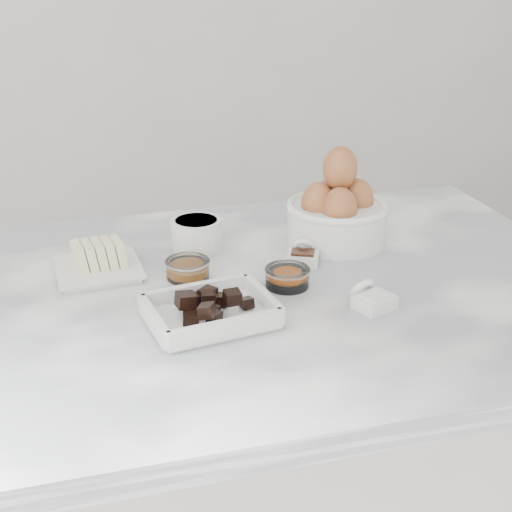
{
  "coord_description": "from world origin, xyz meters",
  "views": [
    {
      "loc": [
        -0.27,
        -1.02,
        1.45
      ],
      "look_at": [
        0.02,
        0.03,
        0.98
      ],
      "focal_mm": 50.0,
      "sensor_mm": 36.0,
      "label": 1
    }
  ],
  "objects_px": {
    "salt_spoon": "(371,298)",
    "sugar_ramekin": "(197,233)",
    "chocolate_dish": "(210,309)",
    "zest_bowl": "(287,276)",
    "egg_bowl": "(337,212)",
    "vanilla_spoon": "(303,255)",
    "butter_plate": "(96,262)",
    "honey_bowl": "(188,268)"
  },
  "relations": [
    {
      "from": "butter_plate",
      "to": "honey_bowl",
      "type": "relative_size",
      "value": 1.97
    },
    {
      "from": "sugar_ramekin",
      "to": "egg_bowl",
      "type": "distance_m",
      "value": 0.27
    },
    {
      "from": "honey_bowl",
      "to": "salt_spoon",
      "type": "height_order",
      "value": "salt_spoon"
    },
    {
      "from": "salt_spoon",
      "to": "zest_bowl",
      "type": "bearing_deg",
      "value": 134.63
    },
    {
      "from": "chocolate_dish",
      "to": "sugar_ramekin",
      "type": "distance_m",
      "value": 0.29
    },
    {
      "from": "chocolate_dish",
      "to": "zest_bowl",
      "type": "bearing_deg",
      "value": 30.26
    },
    {
      "from": "sugar_ramekin",
      "to": "zest_bowl",
      "type": "xyz_separation_m",
      "value": [
        0.11,
        -0.2,
        -0.01
      ]
    },
    {
      "from": "chocolate_dish",
      "to": "vanilla_spoon",
      "type": "distance_m",
      "value": 0.27
    },
    {
      "from": "zest_bowl",
      "to": "vanilla_spoon",
      "type": "bearing_deg",
      "value": 56.35
    },
    {
      "from": "zest_bowl",
      "to": "vanilla_spoon",
      "type": "distance_m",
      "value": 0.1
    },
    {
      "from": "chocolate_dish",
      "to": "salt_spoon",
      "type": "relative_size",
      "value": 2.46
    },
    {
      "from": "salt_spoon",
      "to": "sugar_ramekin",
      "type": "bearing_deg",
      "value": 125.62
    },
    {
      "from": "sugar_ramekin",
      "to": "zest_bowl",
      "type": "relative_size",
      "value": 1.26
    },
    {
      "from": "vanilla_spoon",
      "to": "salt_spoon",
      "type": "bearing_deg",
      "value": -76.37
    },
    {
      "from": "egg_bowl",
      "to": "salt_spoon",
      "type": "bearing_deg",
      "value": -99.67
    },
    {
      "from": "sugar_ramekin",
      "to": "vanilla_spoon",
      "type": "height_order",
      "value": "sugar_ramekin"
    },
    {
      "from": "butter_plate",
      "to": "sugar_ramekin",
      "type": "xyz_separation_m",
      "value": [
        0.19,
        0.06,
        0.01
      ]
    },
    {
      "from": "sugar_ramekin",
      "to": "zest_bowl",
      "type": "distance_m",
      "value": 0.23
    },
    {
      "from": "chocolate_dish",
      "to": "zest_bowl",
      "type": "height_order",
      "value": "chocolate_dish"
    },
    {
      "from": "sugar_ramekin",
      "to": "honey_bowl",
      "type": "distance_m",
      "value": 0.13
    },
    {
      "from": "salt_spoon",
      "to": "honey_bowl",
      "type": "bearing_deg",
      "value": 144.59
    },
    {
      "from": "butter_plate",
      "to": "zest_bowl",
      "type": "distance_m",
      "value": 0.33
    },
    {
      "from": "honey_bowl",
      "to": "vanilla_spoon",
      "type": "height_order",
      "value": "vanilla_spoon"
    },
    {
      "from": "chocolate_dish",
      "to": "vanilla_spoon",
      "type": "bearing_deg",
      "value": 40.03
    },
    {
      "from": "butter_plate",
      "to": "honey_bowl",
      "type": "bearing_deg",
      "value": -20.77
    },
    {
      "from": "egg_bowl",
      "to": "zest_bowl",
      "type": "xyz_separation_m",
      "value": [
        -0.15,
        -0.16,
        -0.04
      ]
    },
    {
      "from": "butter_plate",
      "to": "zest_bowl",
      "type": "bearing_deg",
      "value": -23.9
    },
    {
      "from": "chocolate_dish",
      "to": "egg_bowl",
      "type": "height_order",
      "value": "egg_bowl"
    },
    {
      "from": "chocolate_dish",
      "to": "salt_spoon",
      "type": "height_order",
      "value": "chocolate_dish"
    },
    {
      "from": "chocolate_dish",
      "to": "zest_bowl",
      "type": "xyz_separation_m",
      "value": [
        0.15,
        0.09,
        -0.0
      ]
    },
    {
      "from": "honey_bowl",
      "to": "butter_plate",
      "type": "bearing_deg",
      "value": 159.23
    },
    {
      "from": "sugar_ramekin",
      "to": "egg_bowl",
      "type": "height_order",
      "value": "egg_bowl"
    },
    {
      "from": "chocolate_dish",
      "to": "sugar_ramekin",
      "type": "relative_size",
      "value": 2.14
    },
    {
      "from": "chocolate_dish",
      "to": "honey_bowl",
      "type": "xyz_separation_m",
      "value": [
        -0.0,
        0.16,
        -0.0
      ]
    },
    {
      "from": "honey_bowl",
      "to": "zest_bowl",
      "type": "bearing_deg",
      "value": -26.8
    },
    {
      "from": "honey_bowl",
      "to": "egg_bowl",
      "type": "bearing_deg",
      "value": 15.78
    },
    {
      "from": "egg_bowl",
      "to": "honey_bowl",
      "type": "bearing_deg",
      "value": -164.22
    },
    {
      "from": "butter_plate",
      "to": "egg_bowl",
      "type": "relative_size",
      "value": 0.78
    },
    {
      "from": "honey_bowl",
      "to": "vanilla_spoon",
      "type": "xyz_separation_m",
      "value": [
        0.21,
        0.01,
        -0.0
      ]
    },
    {
      "from": "zest_bowl",
      "to": "salt_spoon",
      "type": "distance_m",
      "value": 0.15
    },
    {
      "from": "sugar_ramekin",
      "to": "zest_bowl",
      "type": "bearing_deg",
      "value": -60.21
    },
    {
      "from": "zest_bowl",
      "to": "honey_bowl",
      "type": "bearing_deg",
      "value": 153.2
    }
  ]
}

